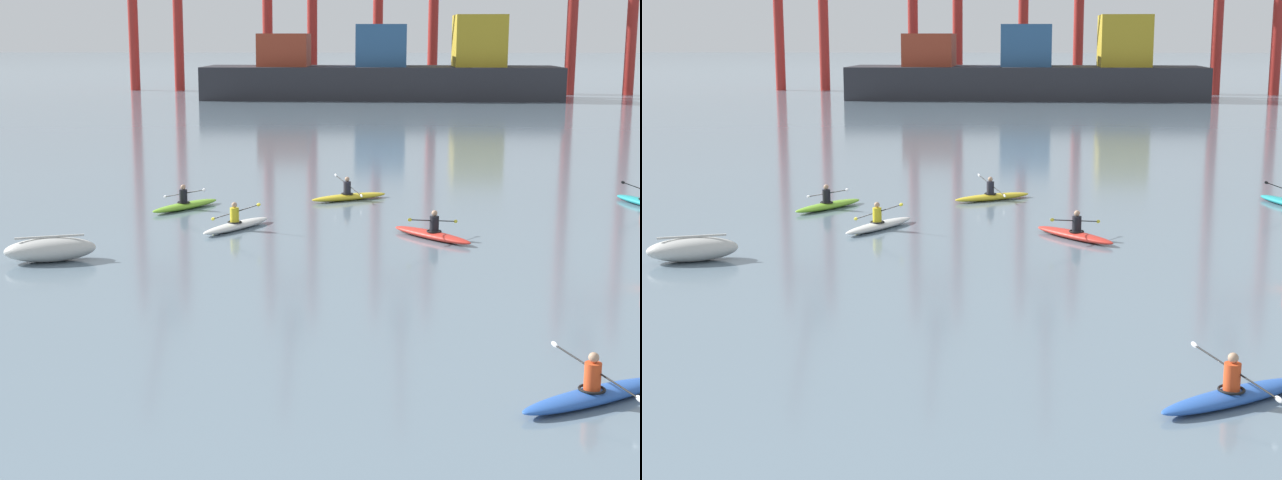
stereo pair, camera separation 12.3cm
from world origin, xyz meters
TOP-DOWN VIEW (x-y plane):
  - container_barge at (3.58, 95.56)m, footprint 36.98×9.83m
  - capsized_dinghy at (-6.23, 19.32)m, footprint 2.82×1.94m
  - kayak_lime at (-4.06, 28.18)m, footprint 2.35×3.18m
  - kayak_red at (5.03, 23.23)m, footprint 2.72×2.93m
  - kayak_white at (-1.53, 24.38)m, footprint 2.23×3.24m
  - kayak_blue at (7.23, 9.06)m, footprint 3.17×2.38m
  - kayak_yellow at (2.08, 30.63)m, footprint 3.19×2.34m

SIDE VIEW (x-z plane):
  - kayak_lime at x=-4.06m, z-range -0.30..0.65m
  - kayak_red at x=5.03m, z-range -0.30..0.65m
  - kayak_white at x=-1.53m, z-range -0.35..0.69m
  - kayak_blue at x=7.23m, z-range -0.30..0.65m
  - kayak_yellow at x=2.08m, z-range -0.31..0.66m
  - capsized_dinghy at x=-6.23m, z-range -0.03..0.73m
  - container_barge at x=3.58m, z-range -1.56..7.08m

